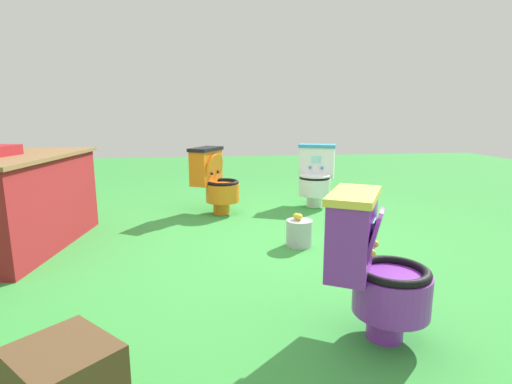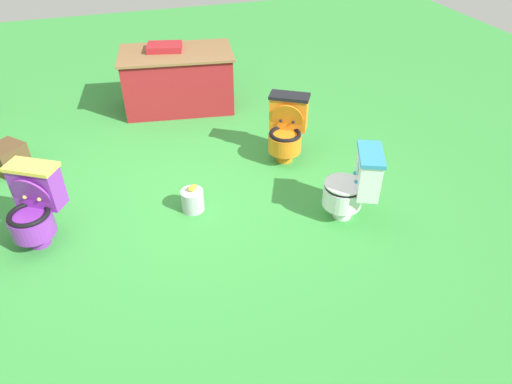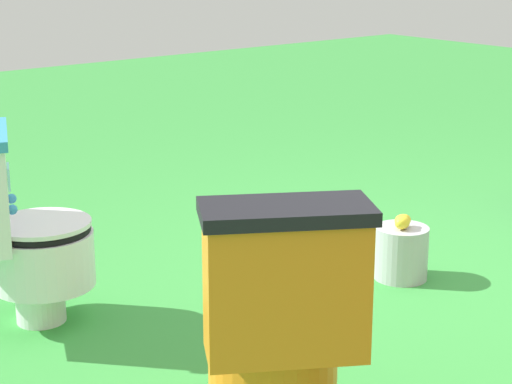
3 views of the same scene
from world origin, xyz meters
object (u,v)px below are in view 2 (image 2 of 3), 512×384
object	(u,v)px
toilet_purple	(34,206)
toilet_white	(354,185)
small_crate	(8,158)
toilet_orange	(287,128)
lemon_bucket	(193,200)
vendor_table	(178,79)

from	to	relation	value
toilet_purple	toilet_white	size ratio (longest dim) A/B	1.00
toilet_purple	small_crate	size ratio (longest dim) A/B	2.14
toilet_purple	toilet_white	xyz separation A→B (m)	(2.79, -0.55, -0.00)
toilet_orange	lemon_bucket	xyz separation A→B (m)	(-1.21, -0.64, -0.26)
vendor_table	toilet_white	bearing A→B (deg)	-68.61
toilet_orange	lemon_bucket	distance (m)	1.39
toilet_white	vendor_table	bearing A→B (deg)	44.70
toilet_purple	toilet_orange	bearing A→B (deg)	-135.44
toilet_purple	toilet_white	world-z (taller)	same
toilet_orange	vendor_table	distance (m)	1.92
toilet_purple	lemon_bucket	xyz separation A→B (m)	(1.37, 0.01, -0.26)
toilet_orange	vendor_table	size ratio (longest dim) A/B	0.46
toilet_orange	toilet_white	distance (m)	1.22
toilet_white	vendor_table	size ratio (longest dim) A/B	0.46
toilet_white	lemon_bucket	world-z (taller)	toilet_white
toilet_white	small_crate	size ratio (longest dim) A/B	2.14
toilet_orange	small_crate	xyz separation A→B (m)	(-2.99, 0.66, -0.22)
vendor_table	lemon_bucket	xyz separation A→B (m)	(-0.29, -2.33, -0.28)
toilet_purple	lemon_bucket	bearing A→B (deg)	-149.19
vendor_table	small_crate	xyz separation A→B (m)	(-2.07, -1.03, -0.24)
vendor_table	toilet_orange	bearing A→B (deg)	-61.27
toilet_purple	toilet_orange	size ratio (longest dim) A/B	1.00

